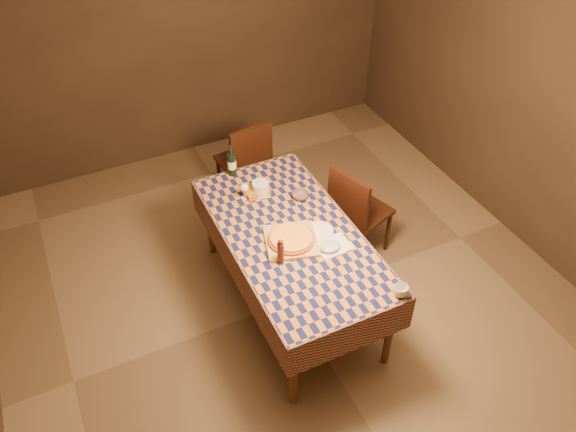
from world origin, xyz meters
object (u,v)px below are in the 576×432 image
at_px(wine_bottle, 232,164).
at_px(cutting_board, 291,241).
at_px(pizza, 291,238).
at_px(chair_far, 246,159).
at_px(dining_table, 291,241).
at_px(chair_right, 356,209).
at_px(white_plate, 319,231).
at_px(bowl, 300,196).

bearing_deg(wine_bottle, cutting_board, -84.89).
height_order(pizza, chair_far, chair_far).
distance_m(dining_table, chair_right, 0.80).
bearing_deg(white_plate, wine_bottle, 108.50).
height_order(cutting_board, bowl, bowl).
bearing_deg(chair_far, dining_table, -97.81).
height_order(pizza, bowl, pizza).
distance_m(bowl, chair_far, 1.03).
xyz_separation_m(cutting_board, white_plate, (0.23, 0.01, -0.01)).
relative_size(wine_bottle, chair_far, 0.31).
height_order(cutting_board, pizza, pizza).
distance_m(wine_bottle, white_plate, 1.00).
relative_size(dining_table, chair_far, 1.98).
xyz_separation_m(bowl, white_plate, (-0.06, -0.42, -0.01)).
relative_size(dining_table, wine_bottle, 6.41).
bearing_deg(chair_far, bowl, -86.28).
xyz_separation_m(chair_far, chair_right, (0.56, -1.07, 0.00)).
distance_m(cutting_board, chair_far, 1.46).
bearing_deg(pizza, wine_bottle, 95.11).
relative_size(pizza, chair_right, 0.37).
bearing_deg(dining_table, white_plate, -21.73).
relative_size(cutting_board, bowl, 2.71).
relative_size(chair_far, chair_right, 1.00).
xyz_separation_m(white_plate, chair_right, (0.55, 0.34, -0.25)).
relative_size(dining_table, bowl, 13.43).
xyz_separation_m(dining_table, pizza, (-0.04, -0.09, 0.12)).
distance_m(pizza, bowl, 0.51).
bearing_deg(white_plate, cutting_board, -177.68).
bearing_deg(white_plate, dining_table, 158.27).
bearing_deg(pizza, bowl, 55.98).
bearing_deg(bowl, chair_right, -8.39).
xyz_separation_m(pizza, white_plate, (0.23, 0.01, -0.03)).
distance_m(pizza, white_plate, 0.23).
distance_m(chair_far, chair_right, 1.20).
height_order(white_plate, chair_right, chair_right).
relative_size(cutting_board, pizza, 1.08).
distance_m(white_plate, chair_right, 0.69).
bearing_deg(chair_far, cutting_board, -98.89).
distance_m(pizza, chair_far, 1.47).
height_order(bowl, white_plate, bowl).
bearing_deg(bowl, white_plate, -97.85).
height_order(dining_table, bowl, bowl).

